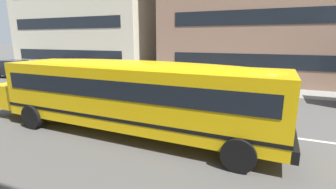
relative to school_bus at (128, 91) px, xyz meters
The scene contains 7 objects.
ground_plane 3.10m from the school_bus, 135.23° to the left, with size 400.00×400.00×0.00m, color #54514F.
sidewalk_far 10.63m from the school_bus, 100.20° to the left, with size 120.00×3.00×0.01m, color gray.
lane_centreline 3.10m from the school_bus, 135.23° to the left, with size 110.00×0.16×0.01m, color silver.
school_bus is the anchor object (origin of this frame).
parked_car_grey_beside_sign 12.92m from the school_bus, 143.44° to the left, with size 3.96×1.99×1.64m.
parked_car_black_far_corner 18.81m from the school_bus, 155.41° to the left, with size 3.94×1.95×1.64m.
apartment_block_far_left 24.04m from the school_bus, 128.43° to the left, with size 16.02×13.22×13.30m.
Camera 1 is at (6.65, -9.49, 3.56)m, focal length 25.93 mm.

